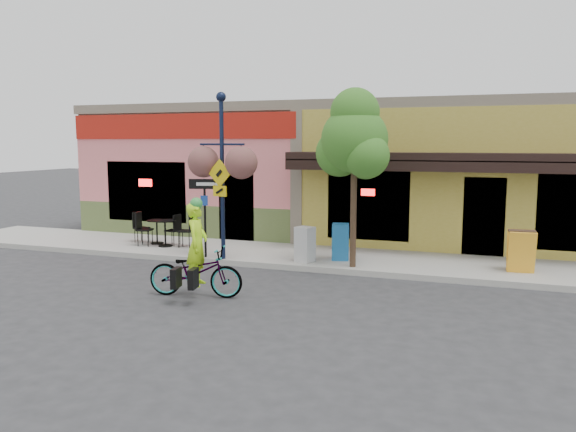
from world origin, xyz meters
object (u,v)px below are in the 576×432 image
(bicycle, at_px, (196,272))
(one_way_sign, at_px, (205,218))
(cyclist_rider, at_px, (197,256))
(lamp_post, at_px, (222,177))
(building, at_px, (358,170))
(street_tree, at_px, (354,178))
(newspaper_box_grey, at_px, (305,244))
(newspaper_box_blue, at_px, (340,242))

(bicycle, height_order, one_way_sign, one_way_sign)
(cyclist_rider, xyz_separation_m, one_way_sign, (-1.43, 3.09, 0.34))
(lamp_post, height_order, one_way_sign, lamp_post)
(building, distance_m, bicycle, 10.15)
(building, relative_size, lamp_post, 4.15)
(street_tree, bearing_deg, lamp_post, -177.15)
(lamp_post, height_order, newspaper_box_grey, lamp_post)
(one_way_sign, height_order, newspaper_box_grey, one_way_sign)
(building, bearing_deg, lamp_post, -107.33)
(street_tree, bearing_deg, one_way_sign, -177.84)
(cyclist_rider, height_order, newspaper_box_grey, cyclist_rider)
(bicycle, distance_m, lamp_post, 3.67)
(one_way_sign, xyz_separation_m, street_tree, (4.02, 0.15, 1.17))
(building, bearing_deg, cyclist_rider, -97.15)
(bicycle, bearing_deg, one_way_sign, 14.96)
(bicycle, distance_m, newspaper_box_grey, 3.67)
(lamp_post, bearing_deg, newspaper_box_blue, 26.69)
(building, xyz_separation_m, street_tree, (1.35, -6.68, 0.13))
(bicycle, xyz_separation_m, newspaper_box_blue, (2.15, 3.96, 0.10))
(bicycle, xyz_separation_m, street_tree, (2.64, 3.25, 1.84))
(lamp_post, distance_m, street_tree, 3.49)
(newspaper_box_blue, bearing_deg, building, 86.39)
(one_way_sign, bearing_deg, street_tree, -11.24)
(lamp_post, xyz_separation_m, newspaper_box_blue, (2.99, 0.89, -1.71))
(one_way_sign, relative_size, street_tree, 0.48)
(building, bearing_deg, bicycle, -97.44)
(newspaper_box_blue, height_order, street_tree, street_tree)
(bicycle, xyz_separation_m, one_way_sign, (-1.38, 3.09, 0.68))
(newspaper_box_blue, distance_m, street_tree, 1.95)
(cyclist_rider, xyz_separation_m, newspaper_box_grey, (1.28, 3.42, -0.27))
(cyclist_rider, relative_size, lamp_post, 0.40)
(building, distance_m, street_tree, 6.81)
(cyclist_rider, relative_size, street_tree, 0.39)
(one_way_sign, bearing_deg, building, 55.19)
(cyclist_rider, relative_size, newspaper_box_blue, 1.81)
(newspaper_box_grey, bearing_deg, street_tree, 12.06)
(lamp_post, xyz_separation_m, one_way_sign, (-0.54, 0.02, -1.13))
(cyclist_rider, xyz_separation_m, lamp_post, (-0.89, 3.07, 1.47))
(newspaper_box_blue, bearing_deg, lamp_post, -175.23)
(lamp_post, relative_size, street_tree, 0.99)
(newspaper_box_blue, bearing_deg, street_tree, -67.12)
(bicycle, xyz_separation_m, lamp_post, (-0.84, 3.07, 1.81))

